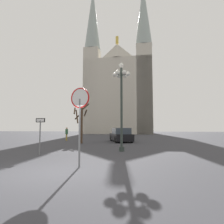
% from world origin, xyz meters
% --- Properties ---
extents(ground_plane, '(120.00, 120.00, 0.00)m').
position_xyz_m(ground_plane, '(0.00, 0.00, 0.00)').
color(ground_plane, '#38383D').
extents(cathedral, '(16.70, 12.74, 37.55)m').
position_xyz_m(cathedral, '(-0.90, 40.46, 11.34)').
color(cathedral, '#BCB5A5').
rests_on(cathedral, ground).
extents(stop_sign, '(0.83, 0.24, 3.24)m').
position_xyz_m(stop_sign, '(0.92, 1.15, 2.30)').
color(stop_sign, slate).
rests_on(stop_sign, ground).
extents(one_way_arrow_sign, '(0.63, 0.15, 2.14)m').
position_xyz_m(one_way_arrow_sign, '(-2.41, 4.16, 1.37)').
color(one_way_arrow_sign, slate).
rests_on(one_way_arrow_sign, ground).
extents(street_lamp, '(1.21, 1.09, 6.03)m').
position_xyz_m(street_lamp, '(2.24, 6.34, 3.95)').
color(street_lamp, '#2D3833').
rests_on(street_lamp, ground).
extents(bare_tree, '(1.60, 1.59, 4.02)m').
position_xyz_m(bare_tree, '(-2.28, 11.83, 2.00)').
color(bare_tree, '#473323').
rests_on(bare_tree, ground).
extents(parked_car_near_black, '(3.02, 4.63, 1.51)m').
position_xyz_m(parked_car_near_black, '(1.55, 14.41, 0.71)').
color(parked_car_near_black, black).
rests_on(parked_car_near_black, ground).
extents(pedestrian_walking, '(0.32, 0.32, 1.56)m').
position_xyz_m(pedestrian_walking, '(-4.97, 15.12, 0.94)').
color(pedestrian_walking, olive).
rests_on(pedestrian_walking, ground).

